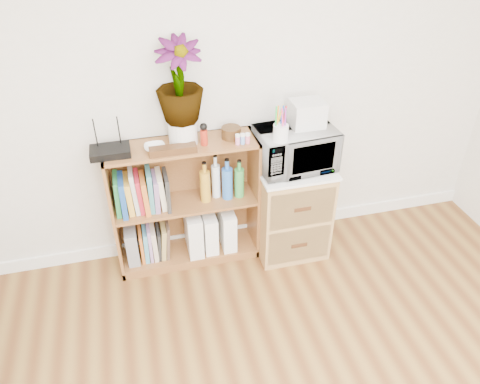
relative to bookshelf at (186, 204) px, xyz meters
name	(u,v)px	position (x,y,z in m)	size (l,w,h in m)	color
skirting_board	(231,231)	(0.35, 0.14, -0.42)	(4.00, 0.02, 0.10)	white
bookshelf	(186,204)	(0.00, 0.00, 0.00)	(1.00, 0.30, 0.95)	brown
wicker_unit	(290,209)	(0.75, -0.08, -0.12)	(0.50, 0.45, 0.70)	#9E7542
microwave	(295,149)	(0.75, -0.08, 0.39)	(0.51, 0.35, 0.28)	white
pen_cup	(281,133)	(0.60, -0.20, 0.58)	(0.10, 0.10, 0.11)	silver
small_appliance	(307,114)	(0.83, -0.04, 0.61)	(0.21, 0.18, 0.17)	silver
router	(110,151)	(-0.44, -0.02, 0.50)	(0.24, 0.17, 0.04)	black
white_bowl	(155,148)	(-0.17, -0.03, 0.49)	(0.13, 0.13, 0.03)	white
plant_pot	(183,132)	(0.02, 0.02, 0.55)	(0.18, 0.18, 0.16)	silver
potted_plant	(179,81)	(0.02, 0.02, 0.89)	(0.29, 0.29, 0.51)	#316E2C
trinket_box	(173,150)	(-0.06, -0.10, 0.50)	(0.29, 0.07, 0.05)	#38210F
kokeshi_doll	(204,137)	(0.15, -0.04, 0.53)	(0.05, 0.05, 0.10)	#A12413
wooden_bowl	(231,133)	(0.33, 0.01, 0.51)	(0.13, 0.13, 0.07)	#37220F
paint_jars	(243,140)	(0.38, -0.09, 0.50)	(0.11, 0.04, 0.06)	pink
file_box	(132,243)	(-0.41, 0.00, -0.27)	(0.08, 0.22, 0.27)	gray
magazine_holder_left	(193,231)	(0.04, -0.01, -0.24)	(0.10, 0.27, 0.33)	white
magazine_holder_mid	(209,230)	(0.15, -0.01, -0.26)	(0.09, 0.24, 0.30)	white
magazine_holder_right	(227,227)	(0.29, -0.01, -0.25)	(0.10, 0.25, 0.31)	white
cookbooks	(142,192)	(-0.29, 0.00, 0.16)	(0.36, 0.20, 0.31)	#238341
liquor_bottles	(221,178)	(0.26, 0.00, 0.17)	(0.31, 0.07, 0.32)	gold
lower_books	(154,241)	(-0.25, 0.00, -0.28)	(0.22, 0.19, 0.28)	#C36022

